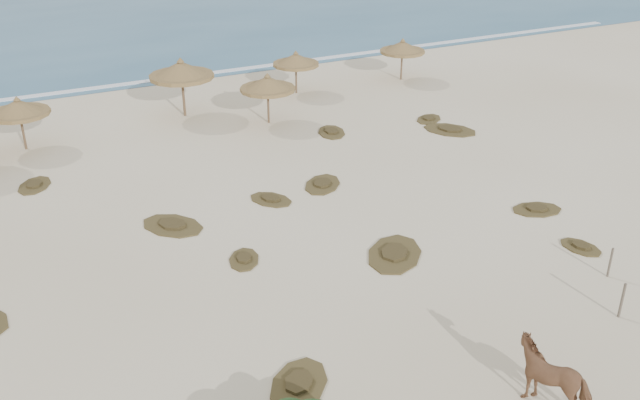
# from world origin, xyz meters

# --- Properties ---
(ground) EXTENTS (160.00, 160.00, 0.00)m
(ground) POSITION_xyz_m (0.00, 0.00, 0.00)
(ground) COLOR beige
(ground) RESTS_ON ground
(foam_line) EXTENTS (70.00, 0.60, 0.01)m
(foam_line) POSITION_xyz_m (0.00, 26.00, 0.00)
(foam_line) COLOR white
(foam_line) RESTS_ON ground
(palapa_1) EXTENTS (3.46, 3.46, 2.57)m
(palapa_1) POSITION_xyz_m (-9.27, 17.85, 1.99)
(palapa_1) COLOR brown
(palapa_1) RESTS_ON ground
(palapa_2) EXTENTS (3.78, 3.78, 3.11)m
(palapa_2) POSITION_xyz_m (-1.27, 19.08, 2.41)
(palapa_2) COLOR brown
(palapa_2) RESTS_ON ground
(palapa_3) EXTENTS (3.13, 3.13, 2.61)m
(palapa_3) POSITION_xyz_m (2.26, 16.14, 2.03)
(palapa_3) COLOR brown
(palapa_3) RESTS_ON ground
(palapa_4) EXTENTS (2.64, 2.64, 2.46)m
(palapa_4) POSITION_xyz_m (5.58, 20.03, 1.91)
(palapa_4) COLOR brown
(palapa_4) RESTS_ON ground
(palapa_5) EXTENTS (2.70, 2.70, 2.52)m
(palapa_5) POSITION_xyz_m (12.39, 19.65, 1.95)
(palapa_5) COLOR brown
(palapa_5) RESTS_ON ground
(horse) EXTENTS (1.82, 2.18, 1.69)m
(horse) POSITION_xyz_m (0.82, -5.96, 0.84)
(horse) COLOR #8B5E3F
(horse) RESTS_ON ground
(fence_post_near) EXTENTS (0.10, 0.10, 1.06)m
(fence_post_near) POSITION_xyz_m (6.63, -2.28, 0.53)
(fence_post_near) COLOR brown
(fence_post_near) RESTS_ON ground
(fence_post_far) EXTENTS (0.11, 0.11, 1.18)m
(fence_post_far) POSITION_xyz_m (5.21, -4.09, 0.59)
(fence_post_far) COLOR brown
(fence_post_far) RESTS_ON ground
(scrub_1) EXTENTS (2.82, 3.00, 0.16)m
(scrub_1) POSITION_xyz_m (-5.23, 7.38, 0.05)
(scrub_1) COLOR brown
(scrub_1) RESTS_ON ground
(scrub_2) EXTENTS (1.58, 1.85, 0.16)m
(scrub_2) POSITION_xyz_m (-3.71, 3.92, 0.05)
(scrub_2) COLOR brown
(scrub_2) RESTS_ON ground
(scrub_3) EXTENTS (2.49, 2.52, 0.16)m
(scrub_3) POSITION_xyz_m (1.37, 8.15, 0.05)
(scrub_3) COLOR brown
(scrub_3) RESTS_ON ground
(scrub_4) EXTENTS (2.24, 1.78, 0.16)m
(scrub_4) POSITION_xyz_m (7.82, 2.43, 0.05)
(scrub_4) COLOR brown
(scrub_4) RESTS_ON ground
(scrub_5) EXTENTS (3.00, 3.17, 0.16)m
(scrub_5) POSITION_xyz_m (9.91, 11.09, 0.05)
(scrub_5) COLOR brown
(scrub_5) RESTS_ON ground
(scrub_6) EXTENTS (1.93, 2.23, 0.16)m
(scrub_6) POSITION_xyz_m (-9.41, 13.34, 0.05)
(scrub_6) COLOR brown
(scrub_6) RESTS_ON ground
(scrub_7) EXTENTS (1.86, 2.31, 0.16)m
(scrub_7) POSITION_xyz_m (4.48, 13.41, 0.05)
(scrub_7) COLOR brown
(scrub_7) RESTS_ON ground
(scrub_9) EXTENTS (3.24, 3.29, 0.16)m
(scrub_9) POSITION_xyz_m (1.08, 1.97, 0.05)
(scrub_9) COLOR brown
(scrub_9) RESTS_ON ground
(scrub_10) EXTENTS (2.05, 1.89, 0.16)m
(scrub_10) POSITION_xyz_m (9.85, 12.87, 0.05)
(scrub_10) COLOR brown
(scrub_10) RESTS_ON ground
(scrub_11) EXTENTS (2.55, 2.60, 0.16)m
(scrub_11) POSITION_xyz_m (-4.66, -2.62, 0.05)
(scrub_11) COLOR brown
(scrub_11) RESTS_ON ground
(scrub_12) EXTENTS (1.32, 1.72, 0.16)m
(scrub_12) POSITION_xyz_m (7.20, -0.51, 0.05)
(scrub_12) COLOR brown
(scrub_12) RESTS_ON ground
(scrub_13) EXTENTS (2.00, 2.20, 0.16)m
(scrub_13) POSITION_xyz_m (-1.11, 7.79, 0.05)
(scrub_13) COLOR brown
(scrub_13) RESTS_ON ground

